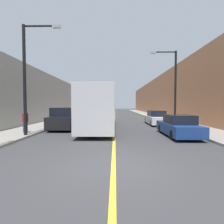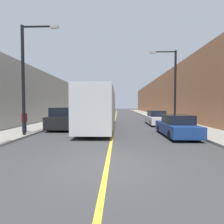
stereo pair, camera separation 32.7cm
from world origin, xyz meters
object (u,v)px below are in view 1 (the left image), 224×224
object	(u,v)px
parked_suv_left	(65,119)
street_lamp_right	(173,83)
street_lamp_left	(28,73)
pedestrian	(25,121)
bus	(101,108)
car_right_mid	(156,118)
car_right_near	(178,126)

from	to	relation	value
parked_suv_left	street_lamp_right	size ratio (longest dim) A/B	0.62
street_lamp_left	pedestrian	world-z (taller)	street_lamp_left
bus	car_right_mid	xyz separation A→B (m)	(5.74, 2.39, -1.17)
car_right_near	car_right_mid	bearing A→B (deg)	88.94
street_lamp_right	pedestrian	size ratio (longest dim) A/B	4.37
pedestrian	car_right_near	bearing A→B (deg)	-1.98
bus	parked_suv_left	xyz separation A→B (m)	(-3.09, -1.39, -0.99)
bus	street_lamp_right	world-z (taller)	street_lamp_right
car_right_mid	pedestrian	xyz separation A→B (m)	(-10.86, -6.68, 0.30)
car_right_near	pedestrian	distance (m)	10.74
street_lamp_left	parked_suv_left	bearing A→B (deg)	71.26
car_right_mid	pedestrian	size ratio (longest dim) A/B	2.93
car_right_near	parked_suv_left	bearing A→B (deg)	159.41
parked_suv_left	car_right_mid	xyz separation A→B (m)	(8.83, 3.78, -0.19)
parked_suv_left	car_right_mid	distance (m)	9.61
car_right_mid	parked_suv_left	bearing A→B (deg)	-156.82
car_right_mid	pedestrian	world-z (taller)	pedestrian
street_lamp_left	car_right_mid	bearing A→B (deg)	36.95
car_right_mid	street_lamp_left	world-z (taller)	street_lamp_left
pedestrian	street_lamp_left	bearing A→B (deg)	-52.58
car_right_mid	street_lamp_right	size ratio (longest dim) A/B	0.67
bus	car_right_near	xyz separation A→B (m)	(5.61, -4.66, -1.20)
car_right_mid	car_right_near	bearing A→B (deg)	-91.06
car_right_near	street_lamp_left	xyz separation A→B (m)	(-10.01, -0.57, 3.58)
car_right_mid	street_lamp_right	distance (m)	4.25
street_lamp_left	street_lamp_right	size ratio (longest dim) A/B	1.01
bus	street_lamp_right	xyz separation A→B (m)	(6.86, 0.31, 2.36)
parked_suv_left	pedestrian	size ratio (longest dim) A/B	2.72
car_right_near	street_lamp_right	size ratio (longest dim) A/B	0.64
car_right_near	street_lamp_left	distance (m)	10.64
car_right_near	car_right_mid	distance (m)	7.05
parked_suv_left	pedestrian	bearing A→B (deg)	-124.95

